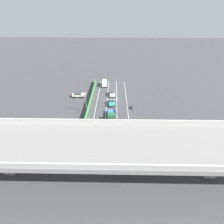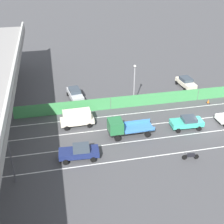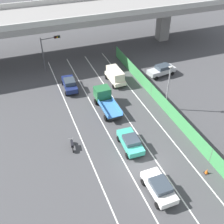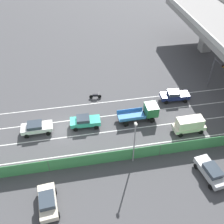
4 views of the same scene
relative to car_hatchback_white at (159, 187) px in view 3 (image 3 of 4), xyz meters
name	(u,v)px [view 3 (image 3 of 4)]	position (x,y,z in m)	size (l,w,h in m)	color
ground_plane	(142,164)	(0.10, 3.88, -0.89)	(300.00, 300.00, 0.00)	#424244
lane_line_left_edge	(85,147)	(-4.83, 8.52, -0.89)	(0.14, 45.27, 0.01)	silver
lane_line_mid_left	(112,140)	(-1.54, 8.52, -0.89)	(0.14, 45.27, 0.01)	silver
lane_line_mid_right	(138,134)	(1.75, 8.52, -0.89)	(0.14, 45.27, 0.01)	silver
lane_line_right_edge	(162,128)	(5.04, 8.52, -0.89)	(0.14, 45.27, 0.01)	silver
elevated_overpass	(70,16)	(0.10, 33.15, 5.85)	(57.08, 11.20, 8.36)	gray
green_fence	(177,118)	(7.03, 8.52, 0.05)	(0.10, 41.37, 1.90)	#3D8E4C
car_hatchback_white	(159,187)	(0.00, 0.00, 0.00)	(2.12, 4.25, 1.58)	silver
car_van_cream	(115,75)	(3.56, 20.69, 0.36)	(2.10, 4.44, 2.21)	beige
car_taxi_teal	(130,142)	(-0.04, 6.67, 0.00)	(2.16, 4.29, 1.62)	teal
car_sedan_navy	(70,84)	(-3.43, 21.18, 0.03)	(2.15, 4.58, 1.72)	navy
flatbed_truck_blue	(105,99)	(-0.02, 15.30, 0.33)	(2.35, 5.75, 2.35)	black
motorcycle	(72,145)	(-6.17, 8.97, -0.43)	(0.60, 1.95, 0.93)	black
parked_wagon_silver	(162,70)	(11.26, 20.17, 0.06)	(4.72, 2.47, 1.72)	#B2B5B7
traffic_light	(48,47)	(-4.83, 28.12, 3.11)	(3.16, 0.52, 5.70)	#47474C
street_lamp	(169,84)	(7.35, 11.86, 3.07)	(0.60, 0.36, 6.44)	gray
traffic_cone	(207,171)	(5.78, 0.45, -0.62)	(0.47, 0.47, 0.59)	orange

